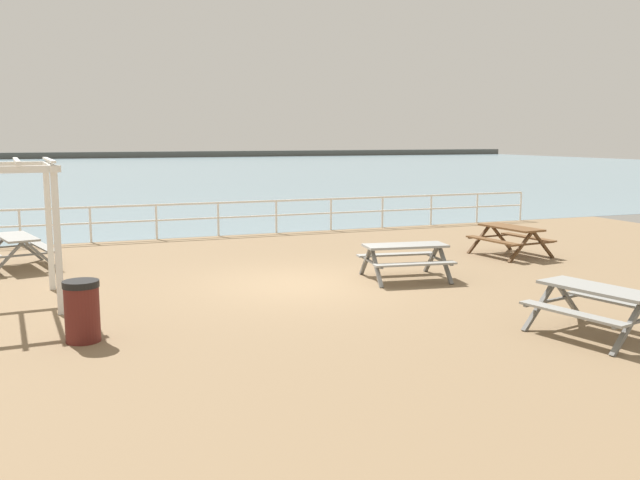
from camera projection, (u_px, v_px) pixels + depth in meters
name	position (u px, v px, depth m)	size (l,w,h in m)	color
ground_plane	(300.00, 289.00, 14.70)	(30.00, 24.00, 0.20)	#846B4C
sea_band	(109.00, 171.00, 63.36)	(142.00, 90.00, 0.01)	gray
distant_shoreline	(87.00, 158.00, 103.03)	(142.00, 6.00, 1.80)	#4C4C47
seaward_railing	(218.00, 212.00, 21.72)	(23.07, 0.07, 1.08)	white
picnic_table_near_left	(511.00, 234.00, 18.13)	(1.72, 1.96, 0.80)	brown
picnic_table_near_right	(405.00, 253.00, 15.12)	(1.99, 1.75, 0.80)	gray
picnic_table_mid_centre	(17.00, 244.00, 16.42)	(1.90, 2.11, 0.80)	gray
picnic_table_far_left	(597.00, 299.00, 10.82)	(1.88, 2.10, 0.80)	gray
litter_bin	(82.00, 311.00, 10.51)	(0.55, 0.55, 0.95)	#591E19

